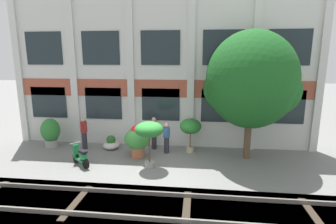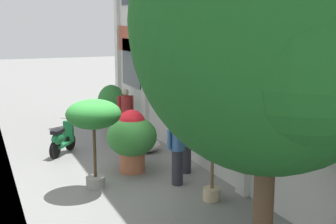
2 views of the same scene
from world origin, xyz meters
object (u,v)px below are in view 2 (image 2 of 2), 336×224
at_px(broadleaf_tree, 271,29).
at_px(scooter_near_curb, 61,140).
at_px(potted_plant_fluted_column, 112,105).
at_px(potted_plant_wide_bowl, 146,142).
at_px(potted_plant_tall_urn, 213,141).
at_px(resident_by_doorway, 186,137).
at_px(potted_plant_terracotta_small, 94,117).
at_px(resident_near_plants, 177,150).
at_px(resident_watching_tracks, 126,113).
at_px(potted_plant_glazed_jar, 132,137).

distance_m(broadleaf_tree, scooter_near_curb, 8.20).
height_order(potted_plant_fluted_column, scooter_near_curb, potted_plant_fluted_column).
bearing_deg(potted_plant_wide_bowl, potted_plant_tall_urn, -0.05).
xyz_separation_m(potted_plant_tall_urn, resident_by_doorway, (-1.88, 0.27, -0.39)).
bearing_deg(resident_by_doorway, potted_plant_terracotta_small, -66.64).
relative_size(resident_by_doorway, resident_near_plants, 1.08).
distance_m(broadleaf_tree, potted_plant_fluted_column, 10.41).
distance_m(potted_plant_fluted_column, potted_plant_tall_urn, 7.37).
bearing_deg(resident_near_plants, scooter_near_curb, 21.83).
relative_size(potted_plant_fluted_column, scooter_near_curb, 1.36).
bearing_deg(potted_plant_fluted_column, broadleaf_tree, -2.64).
distance_m(potted_plant_fluted_column, resident_near_plants, 6.20).
bearing_deg(potted_plant_terracotta_small, resident_by_doorway, 94.65).
bearing_deg(resident_watching_tracks, scooter_near_curb, 110.02).
bearing_deg(resident_near_plants, broadleaf_tree, 167.99).
relative_size(potted_plant_fluted_column, resident_by_doorway, 0.92).
relative_size(broadleaf_tree, potted_plant_wide_bowl, 6.86).
height_order(potted_plant_fluted_column, resident_near_plants, potted_plant_fluted_column).
height_order(potted_plant_terracotta_small, resident_near_plants, potted_plant_terracotta_small).
xyz_separation_m(potted_plant_terracotta_small, potted_plant_glazed_jar, (-0.78, 1.13, -0.73)).
bearing_deg(resident_watching_tracks, potted_plant_terracotta_small, 153.06).
xyz_separation_m(potted_plant_tall_urn, scooter_near_curb, (-4.68, -2.31, -0.85)).
xyz_separation_m(potted_plant_wide_bowl, scooter_near_curb, (-0.58, -2.31, 0.17)).
bearing_deg(resident_by_doorway, resident_watching_tracks, -154.47).
bearing_deg(potted_plant_fluted_column, resident_watching_tracks, -2.38).
relative_size(scooter_near_curb, resident_watching_tracks, 0.68).
xyz_separation_m(potted_plant_terracotta_small, resident_by_doorway, (-0.19, 2.34, -0.72)).
height_order(potted_plant_glazed_jar, scooter_near_curb, potted_plant_glazed_jar).
relative_size(scooter_near_curb, resident_near_plants, 0.74).
distance_m(potted_plant_terracotta_small, resident_watching_tracks, 4.30).
bearing_deg(potted_plant_wide_bowl, resident_near_plants, -5.52).
xyz_separation_m(potted_plant_glazed_jar, potted_plant_tall_urn, (2.47, 0.94, 0.39)).
height_order(broadleaf_tree, potted_plant_wide_bowl, broadleaf_tree).
distance_m(potted_plant_tall_urn, scooter_near_curb, 5.29).
bearing_deg(potted_plant_tall_urn, resident_watching_tracks, -178.29).
distance_m(broadleaf_tree, resident_by_doorway, 5.35).
bearing_deg(broadleaf_tree, resident_by_doorway, 169.88).
bearing_deg(potted_plant_tall_urn, potted_plant_terracotta_small, -129.19).
relative_size(potted_plant_fluted_column, resident_watching_tracks, 0.93).
xyz_separation_m(potted_plant_wide_bowl, resident_near_plants, (2.95, -0.28, 0.56)).
xyz_separation_m(potted_plant_tall_urn, resident_near_plants, (-1.16, -0.28, -0.46)).
relative_size(potted_plant_glazed_jar, potted_plant_tall_urn, 0.92).
xyz_separation_m(scooter_near_curb, resident_near_plants, (3.52, 2.02, 0.39)).
bearing_deg(potted_plant_wide_bowl, scooter_near_curb, -103.99).
distance_m(scooter_near_curb, resident_by_doorway, 3.83).
distance_m(potted_plant_glazed_jar, potted_plant_tall_urn, 2.67).
height_order(potted_plant_tall_urn, resident_near_plants, potted_plant_tall_urn).
relative_size(broadleaf_tree, potted_plant_terracotta_small, 2.91).
relative_size(broadleaf_tree, potted_plant_glazed_jar, 3.74).
relative_size(potted_plant_wide_bowl, resident_by_doorway, 0.51).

